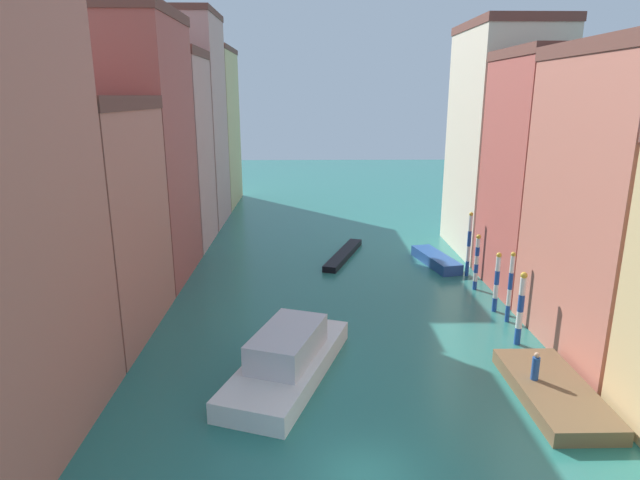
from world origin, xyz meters
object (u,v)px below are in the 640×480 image
at_px(mooring_pole_1, 510,287).
at_px(motorboat_0, 436,260).
at_px(mooring_pole_0, 521,308).
at_px(mooring_pole_2, 497,282).
at_px(vaporetto_white, 288,358).
at_px(waterfront_dock, 553,392).
at_px(mooring_pole_3, 477,262).
at_px(gondola_black, 344,255).
at_px(mooring_pole_4, 469,244).
at_px(person_on_dock, 535,367).

relative_size(mooring_pole_1, motorboat_0, 0.70).
xyz_separation_m(mooring_pole_0, motorboat_0, (-1.24, 14.93, -1.81)).
relative_size(mooring_pole_2, vaporetto_white, 0.38).
xyz_separation_m(waterfront_dock, mooring_pole_0, (0.48, 5.69, 1.88)).
bearing_deg(waterfront_dock, vaporetto_white, 168.86).
height_order(mooring_pole_1, mooring_pole_3, mooring_pole_1).
relative_size(mooring_pole_2, gondola_black, 0.46).
bearing_deg(mooring_pole_1, mooring_pole_0, -100.08).
distance_m(mooring_pole_4, motorboat_0, 4.10).
height_order(waterfront_dock, mooring_pole_1, mooring_pole_1).
bearing_deg(mooring_pole_4, motorboat_0, 121.26).
xyz_separation_m(waterfront_dock, motorboat_0, (-0.76, 20.61, 0.07)).
bearing_deg(vaporetto_white, person_on_dock, -9.36).
bearing_deg(mooring_pole_4, gondola_black, 151.43).
bearing_deg(mooring_pole_2, person_on_dock, -98.69).
distance_m(person_on_dock, mooring_pole_4, 17.27).
relative_size(mooring_pole_4, motorboat_0, 0.79).
height_order(waterfront_dock, motorboat_0, motorboat_0).
bearing_deg(mooring_pole_0, waterfront_dock, -94.78).
bearing_deg(mooring_pole_1, mooring_pole_2, 98.29).
height_order(person_on_dock, mooring_pole_3, mooring_pole_3).
height_order(mooring_pole_4, gondola_black, mooring_pole_4).
distance_m(mooring_pole_2, vaporetto_white, 15.65).
bearing_deg(gondola_black, mooring_pole_1, -55.90).
distance_m(person_on_dock, gondola_black, 23.59).
relative_size(person_on_dock, mooring_pole_0, 0.32).
distance_m(mooring_pole_3, gondola_black, 12.42).
distance_m(mooring_pole_0, mooring_pole_2, 4.83).
relative_size(person_on_dock, mooring_pole_1, 0.30).
height_order(person_on_dock, gondola_black, person_on_dock).
bearing_deg(mooring_pole_1, person_on_dock, -102.01).
distance_m(mooring_pole_1, mooring_pole_2, 1.71).
bearing_deg(person_on_dock, mooring_pole_1, 77.99).
distance_m(waterfront_dock, vaporetto_white, 12.85).
xyz_separation_m(gondola_black, motorboat_0, (7.66, -2.19, 0.17)).
height_order(vaporetto_white, motorboat_0, vaporetto_white).
bearing_deg(gondola_black, motorboat_0, -15.97).
relative_size(waterfront_dock, mooring_pole_2, 1.81).
bearing_deg(mooring_pole_0, mooring_pole_2, 86.24).
bearing_deg(mooring_pole_3, vaporetto_white, -137.66).
xyz_separation_m(mooring_pole_0, vaporetto_white, (-13.07, -3.21, -1.29)).
relative_size(waterfront_dock, mooring_pole_4, 1.42).
bearing_deg(mooring_pole_1, mooring_pole_4, 90.02).
relative_size(mooring_pole_1, mooring_pole_3, 1.10).
bearing_deg(mooring_pole_4, mooring_pole_2, -91.92).
bearing_deg(person_on_dock, gondola_black, 109.04).
xyz_separation_m(person_on_dock, mooring_pole_3, (1.48, 14.12, 0.78)).
xyz_separation_m(waterfront_dock, vaporetto_white, (-12.60, 2.48, 0.59)).
bearing_deg(gondola_black, mooring_pole_0, -62.53).
relative_size(mooring_pole_0, vaporetto_white, 0.41).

